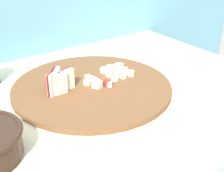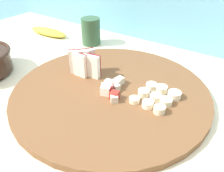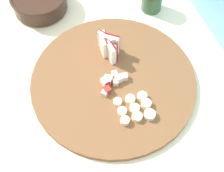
{
  "view_description": "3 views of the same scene",
  "coord_description": "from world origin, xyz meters",
  "views": [
    {
      "loc": [
        -0.32,
        -0.63,
        1.34
      ],
      "look_at": [
        0.15,
        0.02,
        0.94
      ],
      "focal_mm": 50.64,
      "sensor_mm": 36.0,
      "label": 1
    },
    {
      "loc": [
        0.36,
        -0.3,
        1.23
      ],
      "look_at": [
        0.12,
        0.05,
        0.96
      ],
      "focal_mm": 36.32,
      "sensor_mm": 36.0,
      "label": 2
    },
    {
      "loc": [
        0.57,
        -0.1,
        1.7
      ],
      "look_at": [
        0.14,
        0.05,
        0.97
      ],
      "focal_mm": 52.99,
      "sensor_mm": 36.0,
      "label": 3
    }
  ],
  "objects": [
    {
      "name": "ground",
      "position": [
        0.0,
        0.0,
        0.0
      ],
      "size": [
        10.0,
        10.0,
        0.0
      ],
      "primitive_type": "plane",
      "color": "#B2ADA3"
    },
    {
      "name": "tile_backsplash",
      "position": [
        0.0,
        0.43,
        0.76
      ],
      "size": [
        2.4,
        0.04,
        1.52
      ],
      "primitive_type": "cube",
      "color": "#6BADC6",
      "rests_on": "ground"
    },
    {
      "name": "ceramic_bowl",
      "position": [
        -0.24,
        -0.06,
        0.96
      ],
      "size": [
        0.18,
        0.18,
        0.06
      ],
      "color": "#382319",
      "rests_on": "tiled_countertop"
    },
    {
      "name": "banana_slice_rows",
      "position": [
        0.21,
        0.09,
        0.94
      ],
      "size": [
        0.09,
        0.1,
        0.02
      ],
      "color": "beige",
      "rests_on": "cutting_board"
    },
    {
      "name": "tiled_countertop",
      "position": [
        0.0,
        -0.0,
        0.46
      ],
      "size": [
        1.27,
        0.82,
        0.93
      ],
      "color": "beige",
      "rests_on": "ground"
    },
    {
      "name": "cutting_board",
      "position": [
        0.11,
        0.06,
        0.93
      ],
      "size": [
        0.46,
        0.46,
        0.02
      ],
      "primitive_type": "cylinder",
      "color": "brown",
      "rests_on": "tiled_countertop"
    },
    {
      "name": "apple_wedge_fan",
      "position": [
        0.01,
        0.08,
        0.97
      ],
      "size": [
        0.09,
        0.05,
        0.06
      ],
      "color": "#A32323",
      "rests_on": "cutting_board"
    },
    {
      "name": "apple_dice_pile",
      "position": [
        0.12,
        0.05,
        0.95
      ],
      "size": [
        0.07,
        0.09,
        0.02
      ],
      "color": "white",
      "rests_on": "cutting_board"
    }
  ]
}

